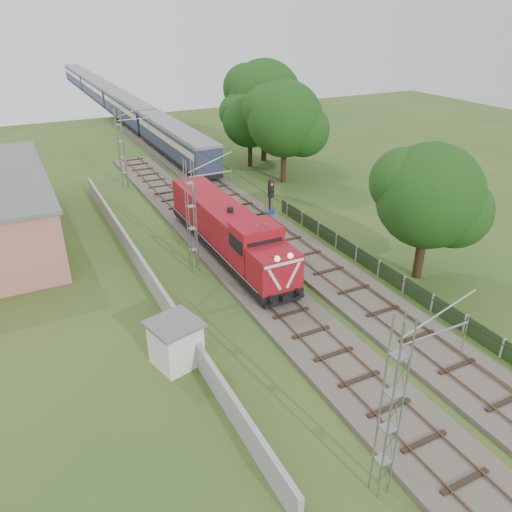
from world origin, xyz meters
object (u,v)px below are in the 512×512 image
coach_rake (112,98)px  relay_hut (176,343)px  signal_post (270,203)px  locomotive (228,230)px

coach_rake → relay_hut: size_ratio=30.57×
coach_rake → signal_post: bearing=-91.7°
coach_rake → signal_post: size_ratio=16.08×
locomotive → relay_hut: 12.49m
locomotive → coach_rake: bearing=85.3°
coach_rake → signal_post: signal_post is taller
locomotive → coach_rake: size_ratio=0.18×
locomotive → signal_post: bearing=-6.8°
coach_rake → signal_post: 61.22m
relay_hut → signal_post: bearing=42.2°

